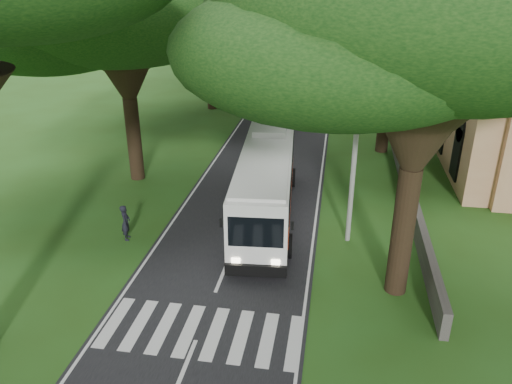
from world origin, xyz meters
The scene contains 14 objects.
ground centered at (0.00, 0.00, 0.00)m, with size 140.00×140.00×0.00m, color #284D16.
road centered at (0.00, 25.00, 0.01)m, with size 8.00×120.00×0.04m, color black.
crosswalk centered at (0.00, -2.00, 0.00)m, with size 8.00×3.00×0.01m, color silver.
property_wall centered at (9.00, 24.00, 0.60)m, with size 0.35×50.00×1.20m, color #383533.
pole_near centered at (5.50, 6.00, 4.18)m, with size 1.60×0.24×8.00m.
pole_mid centered at (5.50, 26.00, 4.18)m, with size 1.60×0.24×8.00m.
pole_far centered at (5.50, 46.00, 4.18)m, with size 1.60×0.24×8.00m.
tree_l_mida centered at (-8.00, 12.00, 10.60)m, with size 16.30×16.30×14.11m.
tree_r_near centered at (7.50, 2.00, 11.25)m, with size 15.35×15.35×14.60m.
tree_r_mida centered at (8.00, 20.00, 10.53)m, with size 13.06×13.06×13.45m.
coach_bus centered at (1.03, 8.16, 2.05)m, with size 3.79×13.11×3.81m.
distant_car_a centered at (-2.80, 42.10, 0.62)m, with size 1.38×3.44×1.17m, color silver.
distant_car_b centered at (-0.80, 51.00, 0.62)m, with size 1.24×3.56×1.17m, color navy.
pedestrian centered at (-5.49, 4.28, 0.93)m, with size 0.68×0.45×1.86m, color black.
Camera 1 is at (4.57, -16.40, 12.54)m, focal length 35.00 mm.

